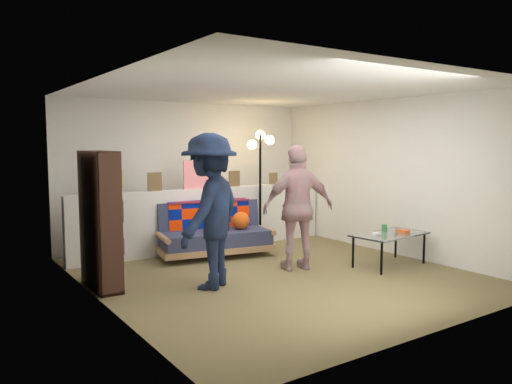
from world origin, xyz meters
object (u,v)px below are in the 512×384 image
(coffee_table, at_px, (390,236))
(person_left, at_px, (210,211))
(bookshelf, at_px, (100,225))
(person_right, at_px, (298,208))
(futon_sofa, at_px, (215,233))
(floor_lamp, at_px, (260,164))

(coffee_table, height_order, person_left, person_left)
(bookshelf, distance_m, person_right, 2.57)
(futon_sofa, bearing_deg, person_right, -68.85)
(bookshelf, relative_size, person_left, 0.89)
(floor_lamp, bearing_deg, bookshelf, -160.53)
(futon_sofa, height_order, person_right, person_right)
(floor_lamp, bearing_deg, person_right, -107.87)
(bookshelf, bearing_deg, floor_lamp, 19.47)
(futon_sofa, xyz_separation_m, bookshelf, (-1.96, -0.74, 0.42))
(bookshelf, bearing_deg, person_left, -32.59)
(futon_sofa, relative_size, person_right, 1.08)
(futon_sofa, bearing_deg, floor_lamp, 17.04)
(bookshelf, distance_m, coffee_table, 3.88)
(futon_sofa, relative_size, floor_lamp, 0.94)
(futon_sofa, relative_size, coffee_table, 1.61)
(person_left, bearing_deg, bookshelf, -68.35)
(bookshelf, distance_m, floor_lamp, 3.28)
(person_left, bearing_deg, person_right, 147.32)
(futon_sofa, distance_m, floor_lamp, 1.52)
(futon_sofa, distance_m, coffee_table, 2.59)
(coffee_table, distance_m, person_right, 1.39)
(bookshelf, bearing_deg, person_right, -14.04)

